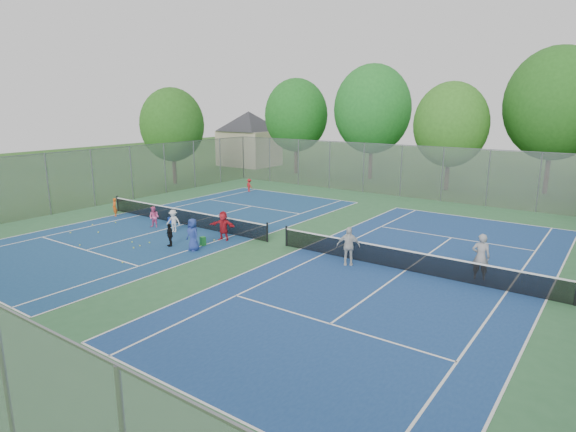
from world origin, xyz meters
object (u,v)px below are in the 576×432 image
Objects in this scene: ball_crate at (172,220)px; net_right at (406,261)px; net_left at (183,217)px; instructor at (481,257)px; ball_hopper at (203,241)px.

net_right is at bearing 0.03° from ball_crate.
instructor is at bearing 2.53° from net_left.
net_left is at bearing -9.66° from instructor.
instructor reaches higher than net_right.
net_right is 6.56× the size of instructor.
net_left is at bearing 0.45° from ball_crate.
net_right reaches higher than ball_hopper.
ball_crate is at bearing 154.76° from ball_hopper.
instructor is (16.87, 0.75, 0.53)m from net_left.
ball_hopper is (-9.89, -2.43, -0.22)m from net_right.
net_right reaches higher than ball_crate.
net_left is 14.00m from net_right.
instructor is (2.87, 0.75, 0.53)m from net_right.
ball_hopper is 13.16m from instructor.
instructor reaches higher than ball_crate.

